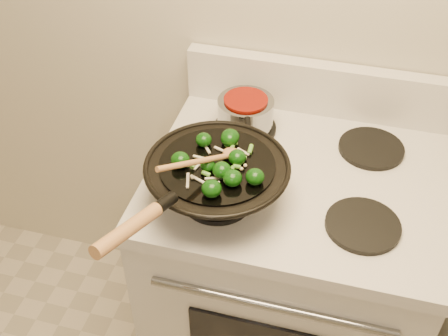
# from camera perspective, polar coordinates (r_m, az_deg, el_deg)

# --- Properties ---
(stove) EXTENTS (0.78, 0.67, 1.08)m
(stove) POSITION_cam_1_polar(r_m,az_deg,el_deg) (1.83, 6.30, -11.06)
(stove) COLOR silver
(stove) RESTS_ON ground
(wok) EXTENTS (0.35, 0.57, 0.20)m
(wok) POSITION_cam_1_polar(r_m,az_deg,el_deg) (1.36, -0.80, -1.18)
(wok) COLOR black
(wok) RESTS_ON stove
(stirfry) EXTENTS (0.23, 0.24, 0.04)m
(stirfry) POSITION_cam_1_polar(r_m,az_deg,el_deg) (1.31, -0.25, 0.70)
(stirfry) COLOR #0B3608
(stirfry) RESTS_ON wok
(wooden_spoon) EXTENTS (0.16, 0.22, 0.09)m
(wooden_spoon) POSITION_cam_1_polar(r_m,az_deg,el_deg) (1.30, -1.19, 0.98)
(wooden_spoon) COLOR #AC7644
(wooden_spoon) RESTS_ON wok
(saucepan) EXTENTS (0.16, 0.25, 0.09)m
(saucepan) POSITION_cam_1_polar(r_m,az_deg,el_deg) (1.60, 2.20, 5.58)
(saucepan) COLOR gray
(saucepan) RESTS_ON stove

